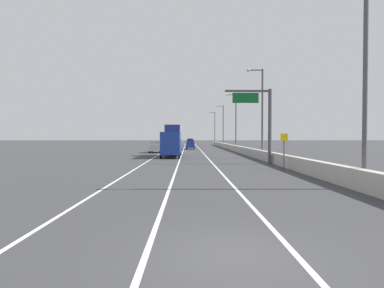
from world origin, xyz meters
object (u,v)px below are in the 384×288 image
at_px(lamp_post_right_fourth, 222,123).
at_px(car_silver_1, 156,147).
at_px(car_black_0, 190,142).
at_px(speed_advisory_sign, 284,149).
at_px(lamp_post_right_fifth, 214,126).
at_px(lamp_post_right_second, 261,107).
at_px(lamp_post_right_near, 361,66).
at_px(overhead_sign_gantry, 263,117).
at_px(box_truck, 172,142).
at_px(lamp_post_right_third, 235,118).
at_px(car_blue_2, 190,145).

distance_m(lamp_post_right_fourth, car_silver_1, 36.78).
distance_m(car_black_0, car_silver_1, 38.30).
xyz_separation_m(speed_advisory_sign, lamp_post_right_fifth, (1.22, 85.33, 4.68)).
bearing_deg(car_silver_1, lamp_post_right_second, -44.18).
relative_size(lamp_post_right_near, lamp_post_right_fourth, 1.00).
distance_m(overhead_sign_gantry, car_black_0, 61.04).
relative_size(speed_advisory_sign, box_truck, 0.32).
xyz_separation_m(lamp_post_right_fifth, car_silver_1, (-14.67, -56.86, -5.44)).
bearing_deg(car_silver_1, box_truck, -73.46).
height_order(overhead_sign_gantry, lamp_post_right_fifth, lamp_post_right_fifth).
bearing_deg(lamp_post_right_fourth, speed_advisory_sign, -91.45).
relative_size(lamp_post_right_second, lamp_post_right_fifth, 1.00).
bearing_deg(overhead_sign_gantry, lamp_post_right_near, -84.31).
bearing_deg(car_silver_1, speed_advisory_sign, -64.73).
height_order(overhead_sign_gantry, car_silver_1, overhead_sign_gantry).
distance_m(lamp_post_right_third, car_silver_1, 18.48).
bearing_deg(lamp_post_right_third, car_blue_2, 149.34).
distance_m(overhead_sign_gantry, speed_advisory_sign, 6.47).
xyz_separation_m(car_silver_1, box_truck, (3.33, -11.20, 1.03)).
distance_m(lamp_post_right_third, car_black_0, 30.20).
xyz_separation_m(lamp_post_right_third, lamp_post_right_fifth, (-0.27, 47.44, 0.00)).
bearing_deg(lamp_post_right_near, car_black_0, 96.31).
relative_size(lamp_post_right_second, lamp_post_right_fourth, 1.00).
xyz_separation_m(overhead_sign_gantry, lamp_post_right_third, (1.94, 32.16, 1.71)).
distance_m(lamp_post_right_near, car_black_0, 76.48).
bearing_deg(car_silver_1, lamp_post_right_near, -69.10).
relative_size(speed_advisory_sign, lamp_post_right_fifth, 0.26).
relative_size(lamp_post_right_second, car_blue_2, 2.71).
height_order(car_black_0, car_silver_1, car_black_0).
bearing_deg(car_black_0, box_truck, -93.28).
bearing_deg(lamp_post_right_second, car_silver_1, 135.82).
bearing_deg(lamp_post_right_near, lamp_post_right_second, 89.53).
bearing_deg(lamp_post_right_third, lamp_post_right_near, -90.50).
bearing_deg(lamp_post_right_fifth, lamp_post_right_near, -90.09).
height_order(lamp_post_right_near, car_blue_2, lamp_post_right_near).
xyz_separation_m(lamp_post_right_fourth, car_black_0, (-8.86, 4.67, -5.38)).
height_order(lamp_post_right_near, lamp_post_right_third, same).
relative_size(speed_advisory_sign, car_silver_1, 0.63).
height_order(overhead_sign_gantry, car_blue_2, overhead_sign_gantry).
bearing_deg(lamp_post_right_near, car_silver_1, 110.90).
relative_size(lamp_post_right_third, lamp_post_right_fourth, 1.00).
relative_size(overhead_sign_gantry, lamp_post_right_third, 0.66).
bearing_deg(overhead_sign_gantry, lamp_post_right_second, 78.51).
xyz_separation_m(lamp_post_right_second, lamp_post_right_fourth, (0.29, 47.44, 0.00)).
height_order(car_black_0, car_blue_2, car_black_0).
bearing_deg(lamp_post_right_fourth, lamp_post_right_second, -90.35).
bearing_deg(speed_advisory_sign, lamp_post_right_third, 87.74).
bearing_deg(lamp_post_right_fifth, car_black_0, -114.11).
xyz_separation_m(lamp_post_right_second, car_black_0, (-8.58, 52.11, -5.38)).
height_order(speed_advisory_sign, lamp_post_right_second, lamp_post_right_second).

